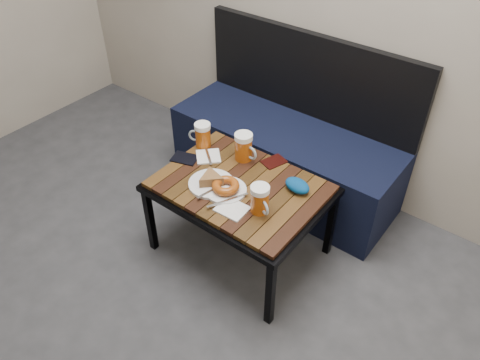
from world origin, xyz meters
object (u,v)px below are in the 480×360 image
Objects in this scene: beer_mug_left at (202,135)px; plate_pie at (211,181)px; knit_pouch at (297,185)px; passport_navy at (185,158)px; bench at (286,151)px; cafe_table at (240,191)px; beer_mug_centre at (244,147)px; passport_burgundy at (274,162)px; plate_bagel at (226,188)px; beer_mug_right at (260,199)px.

plate_pie is at bearing 116.95° from beer_mug_left.
passport_navy is at bearing -166.34° from knit_pouch.
cafe_table is at bearing -79.65° from bench.
beer_mug_centre is at bearing 122.10° from cafe_table.
bench is 11.45× the size of passport_burgundy.
cafe_table is 3.24× the size of plate_bagel.
bench is 6.21× the size of plate_pie.
bench reaches higher than passport_burgundy.
beer_mug_left is 0.34m from plate_pie.
beer_mug_right is 1.16× the size of passport_burgundy.
bench is 0.70m from passport_navy.
beer_mug_right reaches higher than passport_burgundy.
beer_mug_left is 0.16m from passport_navy.
knit_pouch is at bearing 103.95° from beer_mug_right.
plate_bagel is 0.34m from passport_burgundy.
passport_navy is at bearing 69.98° from beer_mug_left.
passport_burgundy is at bearing 67.76° from plate_pie.
plate_bagel is at bearing 59.78° from passport_navy.
beer_mug_centre is at bearing 168.63° from beer_mug_left.
passport_burgundy is (0.14, -0.36, 0.20)m from bench.
beer_mug_right reaches higher than passport_navy.
passport_burgundy is at bearing 142.64° from beer_mug_right.
passport_burgundy is (0.39, 0.26, -0.00)m from passport_navy.
knit_pouch is at bearing 32.27° from plate_pie.
cafe_table is at bearing 138.20° from beer_mug_left.
cafe_table is 0.26m from passport_burgundy.
bench is at bearing 140.10° from passport_navy.
beer_mug_centre is at bearing 90.54° from plate_pie.
bench is 0.73m from plate_bagel.
plate_bagel reaches higher than cafe_table.
beer_mug_left is 0.60m from beer_mug_right.
bench is at bearing 141.15° from beer_mug_right.
passport_navy is (-0.25, -0.62, 0.20)m from bench.
bench is 0.43m from passport_burgundy.
plate_pie is (-0.11, -0.09, 0.07)m from cafe_table.
beer_mug_left is at bearing 138.01° from plate_pie.
bench reaches higher than plate_pie.
plate_pie is 0.26m from passport_navy.
cafe_table is 0.11m from plate_bagel.
beer_mug_right is 0.24m from knit_pouch.
bench is 0.64m from cafe_table.
passport_burgundy is (0.14, 0.34, -0.02)m from plate_pie.
beer_mug_right is 0.30m from plate_pie.
cafe_table is 6.25× the size of knit_pouch.
plate_pie is at bearing -147.73° from knit_pouch.
plate_bagel is 0.35m from passport_navy.
bench is at bearing -139.03° from beer_mug_left.
knit_pouch is (0.06, 0.23, -0.04)m from beer_mug_right.
beer_mug_right is at bearing -0.96° from plate_pie.
plate_bagel is (-0.21, 0.01, -0.05)m from beer_mug_right.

